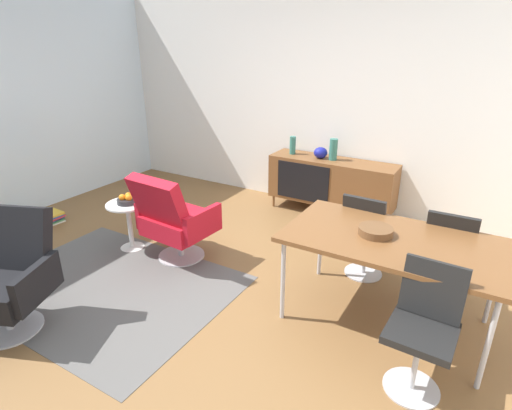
{
  "coord_description": "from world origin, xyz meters",
  "views": [
    {
      "loc": [
        1.96,
        -2.45,
        2.13
      ],
      "look_at": [
        0.29,
        0.37,
        0.79
      ],
      "focal_mm": 28.73,
      "sensor_mm": 36.0,
      "label": 1
    }
  ],
  "objects_px": {
    "vase_ceramic_small": "(293,145)",
    "side_table_round": "(129,220)",
    "dining_chair_front_right": "(424,325)",
    "dining_table": "(393,243)",
    "dining_chair_back_right": "(448,251)",
    "armchair_black_shell": "(4,274)",
    "sideboard": "(331,181)",
    "lounge_chair_red": "(174,218)",
    "fruit_bowl": "(127,200)",
    "dining_chair_back_left": "(366,232)",
    "magazine_stack": "(46,219)",
    "wooden_bowl_on_table": "(376,231)",
    "vase_cobalt": "(321,153)",
    "vase_sculptural_dark": "(333,149)"
  },
  "relations": [
    {
      "from": "sideboard",
      "to": "dining_chair_front_right",
      "type": "height_order",
      "value": "dining_chair_front_right"
    },
    {
      "from": "armchair_black_shell",
      "to": "side_table_round",
      "type": "height_order",
      "value": "armchair_black_shell"
    },
    {
      "from": "sideboard",
      "to": "side_table_round",
      "type": "bearing_deg",
      "value": -126.89
    },
    {
      "from": "dining_chair_back_right",
      "to": "side_table_round",
      "type": "xyz_separation_m",
      "value": [
        -3.05,
        -0.7,
        -0.15
      ]
    },
    {
      "from": "sideboard",
      "to": "lounge_chair_red",
      "type": "xyz_separation_m",
      "value": [
        -0.92,
        -1.96,
        0.03
      ]
    },
    {
      "from": "wooden_bowl_on_table",
      "to": "lounge_chair_red",
      "type": "height_order",
      "value": "lounge_chair_red"
    },
    {
      "from": "sideboard",
      "to": "armchair_black_shell",
      "type": "relative_size",
      "value": 1.69
    },
    {
      "from": "vase_cobalt",
      "to": "dining_table",
      "type": "bearing_deg",
      "value": -53.99
    },
    {
      "from": "dining_chair_back_right",
      "to": "armchair_black_shell",
      "type": "relative_size",
      "value": 0.9
    },
    {
      "from": "vase_ceramic_small",
      "to": "wooden_bowl_on_table",
      "type": "distance_m",
      "value": 2.47
    },
    {
      "from": "sideboard",
      "to": "wooden_bowl_on_table",
      "type": "distance_m",
      "value": 2.17
    },
    {
      "from": "wooden_bowl_on_table",
      "to": "sideboard",
      "type": "bearing_deg",
      "value": 119.36
    },
    {
      "from": "wooden_bowl_on_table",
      "to": "armchair_black_shell",
      "type": "xyz_separation_m",
      "value": [
        -2.38,
        -1.55,
        -0.3
      ]
    },
    {
      "from": "sideboard",
      "to": "fruit_bowl",
      "type": "distance_m",
      "value": 2.51
    },
    {
      "from": "dining_chair_back_right",
      "to": "lounge_chair_red",
      "type": "distance_m",
      "value": 2.54
    },
    {
      "from": "dining_chair_back_right",
      "to": "magazine_stack",
      "type": "bearing_deg",
      "value": -169.82
    },
    {
      "from": "vase_ceramic_small",
      "to": "side_table_round",
      "type": "relative_size",
      "value": 0.44
    },
    {
      "from": "dining_chair_back_left",
      "to": "vase_cobalt",
      "type": "bearing_deg",
      "value": 127.53
    },
    {
      "from": "vase_cobalt",
      "to": "armchair_black_shell",
      "type": "distance_m",
      "value": 3.63
    },
    {
      "from": "dining_table",
      "to": "fruit_bowl",
      "type": "bearing_deg",
      "value": -176.94
    },
    {
      "from": "vase_sculptural_dark",
      "to": "armchair_black_shell",
      "type": "relative_size",
      "value": 0.28
    },
    {
      "from": "wooden_bowl_on_table",
      "to": "lounge_chair_red",
      "type": "bearing_deg",
      "value": -177.42
    },
    {
      "from": "wooden_bowl_on_table",
      "to": "side_table_round",
      "type": "relative_size",
      "value": 0.5
    },
    {
      "from": "dining_chair_back_right",
      "to": "side_table_round",
      "type": "height_order",
      "value": "dining_chair_back_right"
    },
    {
      "from": "vase_ceramic_small",
      "to": "vase_cobalt",
      "type": "bearing_deg",
      "value": 0.0
    },
    {
      "from": "dining_chair_back_right",
      "to": "dining_chair_front_right",
      "type": "xyz_separation_m",
      "value": [
        0.0,
        -1.12,
        0.0
      ]
    },
    {
      "from": "dining_chair_back_left",
      "to": "dining_chair_front_right",
      "type": "distance_m",
      "value": 1.32
    },
    {
      "from": "vase_cobalt",
      "to": "side_table_round",
      "type": "height_order",
      "value": "vase_cobalt"
    },
    {
      "from": "vase_sculptural_dark",
      "to": "fruit_bowl",
      "type": "relative_size",
      "value": 1.33
    },
    {
      "from": "dining_chair_front_right",
      "to": "dining_table",
      "type": "bearing_deg",
      "value": 122.25
    },
    {
      "from": "dining_chair_front_right",
      "to": "fruit_bowl",
      "type": "bearing_deg",
      "value": 172.25
    },
    {
      "from": "dining_chair_front_right",
      "to": "magazine_stack",
      "type": "height_order",
      "value": "dining_chair_front_right"
    },
    {
      "from": "dining_table",
      "to": "dining_chair_back_left",
      "type": "bearing_deg",
      "value": 122.23
    },
    {
      "from": "sideboard",
      "to": "vase_ceramic_small",
      "type": "height_order",
      "value": "vase_ceramic_small"
    },
    {
      "from": "wooden_bowl_on_table",
      "to": "dining_table",
      "type": "bearing_deg",
      "value": 1.89
    },
    {
      "from": "dining_chair_back_left",
      "to": "magazine_stack",
      "type": "relative_size",
      "value": 2.28
    },
    {
      "from": "vase_ceramic_small",
      "to": "dining_chair_back_right",
      "type": "bearing_deg",
      "value": -31.88
    },
    {
      "from": "vase_sculptural_dark",
      "to": "fruit_bowl",
      "type": "bearing_deg",
      "value": -126.82
    },
    {
      "from": "sideboard",
      "to": "side_table_round",
      "type": "height_order",
      "value": "sideboard"
    },
    {
      "from": "vase_ceramic_small",
      "to": "magazine_stack",
      "type": "xyz_separation_m",
      "value": [
        -2.33,
        -2.1,
        -0.77
      ]
    },
    {
      "from": "dining_chair_back_left",
      "to": "dining_chair_back_right",
      "type": "bearing_deg",
      "value": -0.0
    },
    {
      "from": "armchair_black_shell",
      "to": "fruit_bowl",
      "type": "relative_size",
      "value": 4.73
    },
    {
      "from": "vase_cobalt",
      "to": "armchair_black_shell",
      "type": "height_order",
      "value": "armchair_black_shell"
    },
    {
      "from": "vase_cobalt",
      "to": "dining_chair_back_left",
      "type": "bearing_deg",
      "value": -52.47
    },
    {
      "from": "vase_cobalt",
      "to": "vase_sculptural_dark",
      "type": "relative_size",
      "value": 0.65
    },
    {
      "from": "armchair_black_shell",
      "to": "dining_chair_back_left",
      "type": "bearing_deg",
      "value": 44.39
    },
    {
      "from": "vase_ceramic_small",
      "to": "wooden_bowl_on_table",
      "type": "bearing_deg",
      "value": -49.24
    },
    {
      "from": "dining_chair_back_left",
      "to": "armchair_black_shell",
      "type": "distance_m",
      "value": 3.02
    },
    {
      "from": "vase_sculptural_dark",
      "to": "dining_chair_front_right",
      "type": "height_order",
      "value": "vase_sculptural_dark"
    },
    {
      "from": "dining_table",
      "to": "side_table_round",
      "type": "height_order",
      "value": "dining_table"
    }
  ]
}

